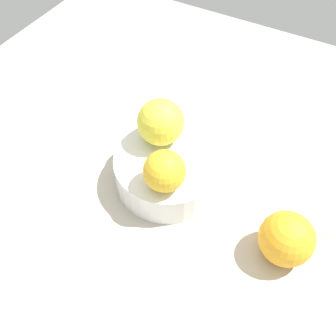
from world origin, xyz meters
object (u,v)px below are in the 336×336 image
(fruit_bowl, at_px, (168,171))
(orange_in_bowl_0, at_px, (161,122))
(folded_napkin, at_px, (308,197))
(orange_loose_0, at_px, (287,239))
(orange_in_bowl_1, at_px, (165,171))

(fruit_bowl, bearing_deg, orange_in_bowl_0, 43.60)
(fruit_bowl, bearing_deg, folded_napkin, -69.61)
(fruit_bowl, relative_size, folded_napkin, 1.41)
(orange_in_bowl_0, relative_size, folded_napkin, 0.62)
(fruit_bowl, bearing_deg, orange_loose_0, -99.84)
(orange_in_bowl_1, height_order, folded_napkin, orange_in_bowl_1)
(orange_in_bowl_1, distance_m, folded_napkin, 0.26)
(fruit_bowl, distance_m, orange_loose_0, 0.22)
(fruit_bowl, relative_size, orange_in_bowl_0, 2.29)
(fruit_bowl, relative_size, orange_in_bowl_1, 2.74)
(orange_in_bowl_0, bearing_deg, orange_in_bowl_1, -146.98)
(orange_in_bowl_0, xyz_separation_m, folded_napkin, (0.05, -0.26, -0.10))
(fruit_bowl, height_order, folded_napkin, fruit_bowl)
(fruit_bowl, height_order, orange_in_bowl_1, orange_in_bowl_1)
(fruit_bowl, xyz_separation_m, orange_in_bowl_1, (-0.05, -0.02, 0.06))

